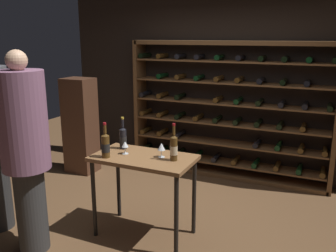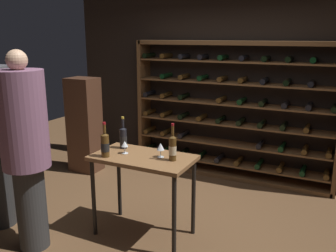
# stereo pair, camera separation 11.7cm
# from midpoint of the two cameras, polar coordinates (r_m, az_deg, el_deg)

# --- Properties ---
(ground_plane) EXTENTS (10.05, 10.05, 0.00)m
(ground_plane) POSITION_cam_midpoint_polar(r_m,az_deg,el_deg) (4.09, 1.58, -16.34)
(ground_plane) COLOR brown
(back_wall) EXTENTS (5.27, 0.10, 2.90)m
(back_wall) POSITION_cam_midpoint_polar(r_m,az_deg,el_deg) (5.47, 10.66, 7.36)
(back_wall) COLOR black
(back_wall) RESTS_ON ground
(wine_rack) EXTENTS (2.96, 0.32, 2.00)m
(wine_rack) POSITION_cam_midpoint_polar(r_m,az_deg,el_deg) (5.32, 10.55, 2.21)
(wine_rack) COLOR brown
(wine_rack) RESTS_ON ground
(tasting_table) EXTENTS (1.03, 0.58, 0.88)m
(tasting_table) POSITION_cam_midpoint_polar(r_m,az_deg,el_deg) (3.73, -3.06, -6.43)
(tasting_table) COLOR brown
(tasting_table) RESTS_ON ground
(person_guest_blue_shirt) EXTENTS (0.45, 0.45, 1.96)m
(person_guest_blue_shirt) POSITION_cam_midpoint_polar(r_m,az_deg,el_deg) (3.64, -20.80, -2.59)
(person_guest_blue_shirt) COLOR #2E2E2E
(person_guest_blue_shirt) RESTS_ON ground
(display_cabinet) EXTENTS (0.44, 0.36, 1.46)m
(display_cabinet) POSITION_cam_midpoint_polar(r_m,az_deg,el_deg) (5.70, -12.49, 0.13)
(display_cabinet) COLOR #4C2D1E
(display_cabinet) RESTS_ON ground
(wine_bottle_red_label) EXTENTS (0.08, 0.08, 0.37)m
(wine_bottle_red_label) POSITION_cam_midpoint_polar(r_m,az_deg,el_deg) (3.52, 1.69, -3.43)
(wine_bottle_red_label) COLOR #4C3314
(wine_bottle_red_label) RESTS_ON tasting_table
(wine_bottle_amber_reserve) EXTENTS (0.08, 0.08, 0.35)m
(wine_bottle_amber_reserve) POSITION_cam_midpoint_polar(r_m,az_deg,el_deg) (3.93, -6.24, -1.79)
(wine_bottle_amber_reserve) COLOR black
(wine_bottle_amber_reserve) RESTS_ON tasting_table
(wine_bottle_gold_foil) EXTENTS (0.09, 0.09, 0.36)m
(wine_bottle_gold_foil) POSITION_cam_midpoint_polar(r_m,az_deg,el_deg) (3.68, -9.02, -2.91)
(wine_bottle_gold_foil) COLOR #4C3314
(wine_bottle_gold_foil) RESTS_ON tasting_table
(wine_glass_stemmed_right) EXTENTS (0.07, 0.07, 0.14)m
(wine_glass_stemmed_right) POSITION_cam_midpoint_polar(r_m,az_deg,el_deg) (3.76, -5.97, -2.93)
(wine_glass_stemmed_right) COLOR silver
(wine_glass_stemmed_right) RESTS_ON tasting_table
(wine_glass_stemmed_center) EXTENTS (0.08, 0.08, 0.15)m
(wine_glass_stemmed_center) POSITION_cam_midpoint_polar(r_m,az_deg,el_deg) (3.62, -0.26, -3.37)
(wine_glass_stemmed_center) COLOR silver
(wine_glass_stemmed_center) RESTS_ON tasting_table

